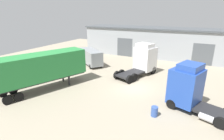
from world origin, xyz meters
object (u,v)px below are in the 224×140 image
at_px(delivery_van_grey, 91,57).
at_px(tractor_unit_blue, 190,88).
at_px(oil_drum, 154,111).
at_px(container_trailer_green, 42,67).
at_px(tractor_unit_white, 143,60).

xyz_separation_m(delivery_van_grey, tractor_unit_blue, (15.78, -8.05, 0.62)).
bearing_deg(oil_drum, delivery_van_grey, 141.40).
bearing_deg(delivery_van_grey, container_trailer_green, 129.84).
relative_size(tractor_unit_white, tractor_unit_blue, 1.05).
relative_size(tractor_unit_white, container_trailer_green, 0.68).
bearing_deg(oil_drum, tractor_unit_white, 112.42).
distance_m(tractor_unit_white, oil_drum, 11.02).
distance_m(container_trailer_green, oil_drum, 12.85).
bearing_deg(delivery_van_grey, tractor_unit_blue, -170.95).
height_order(delivery_van_grey, oil_drum, delivery_van_grey).
bearing_deg(delivery_van_grey, tractor_unit_white, -147.64).
relative_size(container_trailer_green, delivery_van_grey, 1.71).
height_order(delivery_van_grey, tractor_unit_blue, tractor_unit_blue).
bearing_deg(tractor_unit_white, tractor_unit_blue, -119.14).
xyz_separation_m(container_trailer_green, delivery_van_grey, (-0.71, 10.84, -1.25)).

